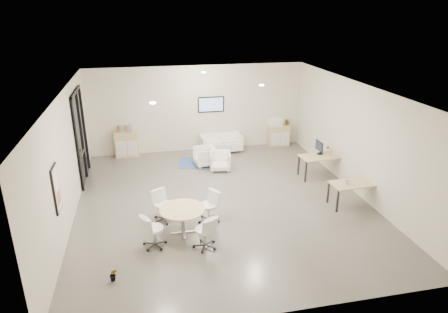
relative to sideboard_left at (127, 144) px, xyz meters
The scene contains 21 objects.
room_shell 5.15m from the sideboard_left, 57.90° to the right, with size 9.60×10.60×4.80m.
glass_door 2.40m from the sideboard_left, 126.33° to the right, with size 0.09×1.90×2.85m.
artwork 6.09m from the sideboard_left, 102.55° to the right, with size 0.05×0.54×1.04m.
wall_tv 3.42m from the sideboard_left, ahead, with size 0.98×0.06×0.58m.
ceiling_spots 5.01m from the sideboard_left, 54.18° to the right, with size 3.14×4.14×0.03m.
sideboard_left is the anchor object (origin of this frame).
sideboard_right 5.83m from the sideboard_left, ahead, with size 0.83×0.40×0.83m.
books 0.59m from the sideboard_left, behind, with size 0.49×0.14×0.22m.
printer 5.68m from the sideboard_left, ahead, with size 0.55×0.47×0.36m.
loveseat 3.49m from the sideboard_left, ahead, with size 1.55×0.81×0.57m.
blue_rug 2.87m from the sideboard_left, 24.79° to the right, with size 1.61×1.07×0.01m, color #314696.
armchair_left 3.00m from the sideboard_left, 28.27° to the right, with size 0.70×0.65×0.72m, color white.
armchair_right 3.64m from the sideboard_left, 32.21° to the right, with size 0.68×0.64×0.70m, color white.
desk_rear 6.92m from the sideboard_left, 27.38° to the right, with size 1.45×0.83×0.73m.
desk_front 8.07m from the sideboard_left, 40.16° to the right, with size 1.35×0.74×0.68m.
monitor 6.83m from the sideboard_left, 26.42° to the right, with size 0.20×0.50×0.44m.
round_table 5.84m from the sideboard_left, 76.22° to the right, with size 1.10×1.10×0.67m.
meeting_chairs 5.84m from the sideboard_left, 76.22° to the right, with size 2.21×2.21×0.82m.
plant_cabinet 6.18m from the sideboard_left, ahead, with size 0.25×0.27×0.21m, color #3F7F3F.
plant_floor 7.20m from the sideboard_left, 91.56° to the right, with size 0.16×0.29×0.13m, color #3F7F3F.
cup 7.90m from the sideboard_left, 41.43° to the right, with size 0.12×0.10×0.12m, color white.
Camera 1 is at (-2.07, -9.91, 5.25)m, focal length 32.00 mm.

